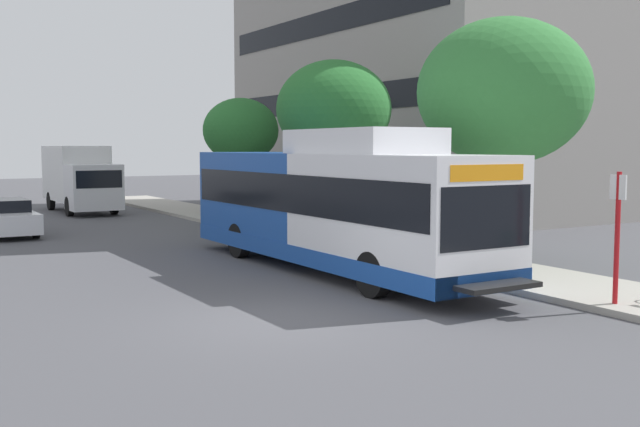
{
  "coord_description": "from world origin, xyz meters",
  "views": [
    {
      "loc": [
        -6.43,
        -12.1,
        3.23
      ],
      "look_at": [
        2.9,
        3.42,
        1.6
      ],
      "focal_mm": 41.98,
      "sensor_mm": 36.0,
      "label": 1
    }
  ],
  "objects_px": {
    "street_tree_near_stop": "(503,92)",
    "street_tree_mid_block": "(334,110)",
    "box_truck_background": "(80,177)",
    "bus_stop_sign_pole": "(617,227)",
    "street_tree_far_block": "(241,131)",
    "parked_car_far_lane": "(5,217)",
    "transit_bus": "(332,205)"
  },
  "relations": [
    {
      "from": "street_tree_near_stop",
      "to": "street_tree_mid_block",
      "type": "height_order",
      "value": "street_tree_near_stop"
    },
    {
      "from": "street_tree_mid_block",
      "to": "parked_car_far_lane",
      "type": "height_order",
      "value": "street_tree_mid_block"
    },
    {
      "from": "bus_stop_sign_pole",
      "to": "street_tree_mid_block",
      "type": "bearing_deg",
      "value": 83.01
    },
    {
      "from": "street_tree_near_stop",
      "to": "street_tree_far_block",
      "type": "xyz_separation_m",
      "value": [
        0.04,
        16.38,
        -0.71
      ]
    },
    {
      "from": "street_tree_mid_block",
      "to": "box_truck_background",
      "type": "xyz_separation_m",
      "value": [
        -5.2,
        15.3,
        -2.77
      ]
    },
    {
      "from": "bus_stop_sign_pole",
      "to": "street_tree_far_block",
      "type": "height_order",
      "value": "street_tree_far_block"
    },
    {
      "from": "street_tree_mid_block",
      "to": "box_truck_background",
      "type": "height_order",
      "value": "street_tree_mid_block"
    },
    {
      "from": "street_tree_near_stop",
      "to": "street_tree_mid_block",
      "type": "relative_size",
      "value": 1.06
    },
    {
      "from": "transit_bus",
      "to": "street_tree_mid_block",
      "type": "height_order",
      "value": "street_tree_mid_block"
    },
    {
      "from": "transit_bus",
      "to": "street_tree_far_block",
      "type": "distance_m",
      "value": 15.21
    },
    {
      "from": "street_tree_far_block",
      "to": "street_tree_near_stop",
      "type": "bearing_deg",
      "value": -90.15
    },
    {
      "from": "transit_bus",
      "to": "parked_car_far_lane",
      "type": "bearing_deg",
      "value": 116.1
    },
    {
      "from": "street_tree_near_stop",
      "to": "parked_car_far_lane",
      "type": "distance_m",
      "value": 18.17
    },
    {
      "from": "street_tree_far_block",
      "to": "box_truck_background",
      "type": "relative_size",
      "value": 0.75
    },
    {
      "from": "street_tree_far_block",
      "to": "box_truck_background",
      "type": "bearing_deg",
      "value": 129.24
    },
    {
      "from": "street_tree_near_stop",
      "to": "parked_car_far_lane",
      "type": "height_order",
      "value": "street_tree_near_stop"
    },
    {
      "from": "bus_stop_sign_pole",
      "to": "street_tree_far_block",
      "type": "distance_m",
      "value": 21.67
    },
    {
      "from": "street_tree_near_stop",
      "to": "street_tree_mid_block",
      "type": "distance_m",
      "value": 7.9
    },
    {
      "from": "parked_car_far_lane",
      "to": "box_truck_background",
      "type": "height_order",
      "value": "box_truck_background"
    },
    {
      "from": "transit_bus",
      "to": "box_truck_background",
      "type": "relative_size",
      "value": 1.75
    },
    {
      "from": "street_tree_near_stop",
      "to": "street_tree_mid_block",
      "type": "bearing_deg",
      "value": 92.32
    },
    {
      "from": "bus_stop_sign_pole",
      "to": "street_tree_far_block",
      "type": "bearing_deg",
      "value": 84.8
    },
    {
      "from": "bus_stop_sign_pole",
      "to": "box_truck_background",
      "type": "relative_size",
      "value": 0.37
    },
    {
      "from": "street_tree_far_block",
      "to": "box_truck_background",
      "type": "height_order",
      "value": "street_tree_far_block"
    },
    {
      "from": "street_tree_mid_block",
      "to": "street_tree_far_block",
      "type": "distance_m",
      "value": 8.51
    },
    {
      "from": "street_tree_near_stop",
      "to": "street_tree_far_block",
      "type": "distance_m",
      "value": 16.39
    },
    {
      "from": "box_truck_background",
      "to": "street_tree_far_block",
      "type": "bearing_deg",
      "value": -50.76
    },
    {
      "from": "transit_bus",
      "to": "street_tree_mid_block",
      "type": "xyz_separation_m",
      "value": [
        3.81,
        5.98,
        2.81
      ]
    },
    {
      "from": "transit_bus",
      "to": "street_tree_near_stop",
      "type": "relative_size",
      "value": 1.9
    },
    {
      "from": "street_tree_near_stop",
      "to": "box_truck_background",
      "type": "bearing_deg",
      "value": 103.4
    },
    {
      "from": "parked_car_far_lane",
      "to": "street_tree_near_stop",
      "type": "bearing_deg",
      "value": -54.61
    },
    {
      "from": "bus_stop_sign_pole",
      "to": "street_tree_mid_block",
      "type": "distance_m",
      "value": 13.39
    }
  ]
}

